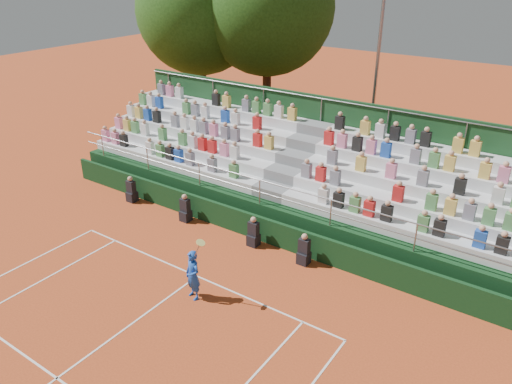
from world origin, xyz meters
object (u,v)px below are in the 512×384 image
Objects in this scene: tree_west at (199,11)px; tree_east at (268,8)px; tennis_player at (193,275)px; floodlight_mast at (377,65)px.

tree_west is 4.11m from tree_east.
tree_west is at bearing -160.58° from tree_east.
tennis_player is 18.88m from tree_west.
floodlight_mast is (11.42, -0.71, -1.70)m from tree_west.
tree_west is at bearing 176.44° from floodlight_mast.
tennis_player is at bearing -51.00° from tree_west.
tree_west is (-11.25, 13.89, 6.07)m from tennis_player.
tennis_player is at bearing -64.18° from tree_east.
floodlight_mast is at bearing -3.56° from tree_west.
tree_east is at bearing 164.65° from floodlight_mast.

